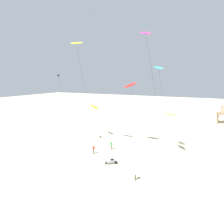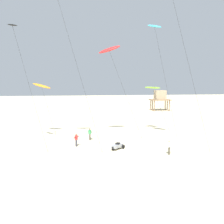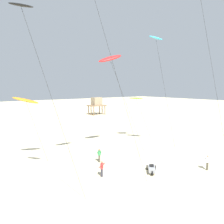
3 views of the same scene
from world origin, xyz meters
The scene contains 12 objects.
ground_plane centered at (0.00, 0.00, 0.00)m, with size 260.00×260.00×0.00m, color beige.
kite_yellow centered at (-8.66, 0.87, 20.11)m, with size 6.99×3.06×20.66m.
kite_black centered at (-13.19, 0.97, 14.42)m, with size 4.65×2.65×15.13m.
kite_lime centered at (6.52, 10.08, 7.27)m, with size 4.05×1.94×7.56m.
kite_orange centered at (-11.11, 10.33, 7.61)m, with size 3.51×1.70×8.23m.
kite_red centered at (-1.02, 7.29, 12.92)m, with size 6.18×3.12×13.83m.
kite_cyan centered at (5.01, 4.68, 15.71)m, with size 4.25×2.26×16.37m.
kite_magenta centered at (4.45, -1.60, 20.01)m, with size 6.18×3.56×20.69m.
kite_flyer_nearest centered at (-4.13, 5.32, 0.89)m, with size 0.67×0.65×1.67m.
kite_flyer_middle centered at (-6.13, 1.79, 0.89)m, with size 0.72×0.71×1.67m.
kite_flyer_furthest centered at (4.23, -3.85, 0.89)m, with size 0.72×0.73×1.67m.
beach_buggy centered at (-1.18, -0.52, 0.43)m, with size 1.90×1.92×0.82m.
Camera 1 is at (12.19, -27.43, 14.13)m, focal length 30.31 mm.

